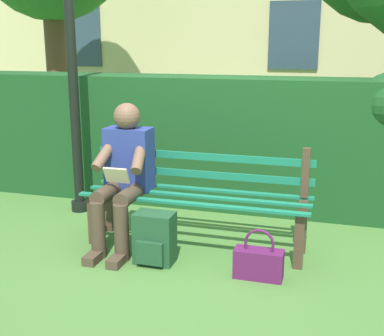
# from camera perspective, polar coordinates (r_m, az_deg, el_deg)

# --- Properties ---
(ground) EXTENTS (60.00, 60.00, 0.00)m
(ground) POSITION_cam_1_polar(r_m,az_deg,el_deg) (4.25, 0.39, -8.98)
(ground) COLOR #477533
(park_bench) EXTENTS (1.87, 0.47, 0.86)m
(park_bench) POSITION_cam_1_polar(r_m,az_deg,el_deg) (4.16, 0.64, -3.20)
(park_bench) COLOR #4C3828
(park_bench) RESTS_ON ground
(person_seated) EXTENTS (0.44, 0.73, 1.19)m
(person_seated) POSITION_cam_1_polar(r_m,az_deg,el_deg) (4.15, -7.77, -0.47)
(person_seated) COLOR navy
(person_seated) RESTS_ON ground
(hedge_backdrop) EXTENTS (5.83, 0.68, 1.41)m
(hedge_backdrop) POSITION_cam_1_polar(r_m,az_deg,el_deg) (5.23, 1.88, 3.34)
(hedge_backdrop) COLOR #19471E
(hedge_backdrop) RESTS_ON ground
(backpack) EXTENTS (0.30, 0.27, 0.40)m
(backpack) POSITION_cam_1_polar(r_m,az_deg,el_deg) (3.92, -4.27, -7.98)
(backpack) COLOR #1E4728
(backpack) RESTS_ON ground
(handbag) EXTENTS (0.35, 0.14, 0.38)m
(handbag) POSITION_cam_1_polar(r_m,az_deg,el_deg) (3.72, 7.56, -10.56)
(handbag) COLOR #59194C
(handbag) RESTS_ON ground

